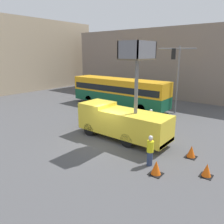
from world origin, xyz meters
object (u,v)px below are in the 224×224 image
object	(u,v)px
road_worker_directing	(151,120)
traffic_cone_far_side	(191,152)
traffic_cone_near_truck	(207,170)
traffic_cone_mid_road	(156,168)
traffic_light_pole	(176,70)
utility_truck	(122,120)
road_worker_near_truck	(150,151)
city_bus	(119,91)

from	to	relation	value
road_worker_directing	traffic_cone_far_side	xyz separation A→B (m)	(-2.62, -4.21, -0.54)
traffic_cone_near_truck	traffic_cone_mid_road	world-z (taller)	traffic_cone_mid_road
traffic_light_pole	traffic_cone_mid_road	bearing A→B (deg)	-160.99
utility_truck	road_worker_directing	world-z (taller)	utility_truck
road_worker_near_truck	road_worker_directing	world-z (taller)	road_worker_directing
road_worker_near_truck	road_worker_directing	xyz separation A→B (m)	(5.02, 2.71, 0.01)
road_worker_directing	traffic_cone_near_truck	size ratio (longest dim) A/B	2.57
utility_truck	road_worker_near_truck	distance (m)	4.17
traffic_cone_mid_road	road_worker_near_truck	bearing A→B (deg)	48.25
road_worker_directing	traffic_cone_near_truck	bearing A→B (deg)	25.15
city_bus	traffic_cone_near_truck	world-z (taller)	city_bus
city_bus	road_worker_directing	distance (m)	8.51
traffic_light_pole	road_worker_directing	size ratio (longest dim) A/B	3.79
city_bus	traffic_cone_mid_road	world-z (taller)	city_bus
traffic_light_pole	traffic_cone_near_truck	world-z (taller)	traffic_light_pole
utility_truck	city_bus	world-z (taller)	utility_truck
traffic_cone_near_truck	traffic_cone_far_side	size ratio (longest dim) A/B	0.94
utility_truck	traffic_cone_far_side	distance (m)	5.12
traffic_light_pole	road_worker_near_truck	xyz separation A→B (m)	(-10.28, -3.03, -3.65)
utility_truck	traffic_light_pole	distance (m)	8.66
utility_truck	traffic_light_pole	bearing A→B (deg)	-3.28
traffic_light_pole	road_worker_directing	bearing A→B (deg)	-176.53
utility_truck	traffic_cone_far_side	size ratio (longest dim) A/B	9.40
traffic_light_pole	road_worker_directing	distance (m)	6.41
city_bus	traffic_cone_far_side	world-z (taller)	city_bus
traffic_light_pole	traffic_cone_near_truck	bearing A→B (deg)	-148.31
road_worker_near_truck	road_worker_directing	distance (m)	5.71
traffic_cone_near_truck	road_worker_near_truck	bearing A→B (deg)	105.20
traffic_cone_mid_road	traffic_cone_far_side	distance (m)	3.15
road_worker_near_truck	traffic_cone_far_side	size ratio (longest dim) A/B	2.40
traffic_cone_near_truck	traffic_cone_mid_road	bearing A→B (deg)	124.18
city_bus	road_worker_near_truck	distance (m)	13.84
traffic_cone_mid_road	traffic_cone_near_truck	bearing A→B (deg)	-55.82
traffic_light_pole	traffic_cone_near_truck	size ratio (longest dim) A/B	9.75
utility_truck	traffic_light_pole	world-z (taller)	utility_truck
traffic_light_pole	traffic_cone_mid_road	world-z (taller)	traffic_light_pole
road_worker_near_truck	traffic_cone_near_truck	world-z (taller)	road_worker_near_truck
traffic_cone_near_truck	road_worker_directing	bearing A→B (deg)	52.59
road_worker_near_truck	traffic_cone_near_truck	bearing A→B (deg)	118.68
traffic_light_pole	road_worker_near_truck	world-z (taller)	traffic_light_pole
traffic_cone_near_truck	traffic_light_pole	bearing A→B (deg)	31.69
traffic_light_pole	road_worker_directing	xyz separation A→B (m)	(-5.26, -0.32, -3.64)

